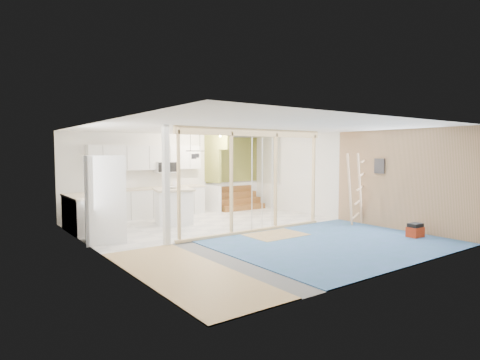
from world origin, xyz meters
TOP-DOWN VIEW (x-y plane):
  - room at (0.00, 0.00)m, footprint 7.01×8.01m
  - floor_overlays at (0.07, 0.06)m, footprint 7.00×8.00m
  - stud_frame at (-0.27, -0.00)m, footprint 4.66×0.14m
  - base_cabinets at (-1.61, 3.36)m, footprint 4.45×2.24m
  - upper_cabinets at (-0.84, 3.82)m, footprint 3.60×0.41m
  - green_partition at (2.04, 3.66)m, footprint 2.25×1.51m
  - pot_rack at (-0.31, 1.89)m, footprint 0.52×0.52m
  - sheathing_panel at (3.48, -2.00)m, footprint 0.02×4.00m
  - electrical_panel at (3.43, -1.40)m, footprint 0.04×0.30m
  - ceiling_light at (1.40, 3.00)m, footprint 0.32×0.32m
  - fridge at (-3.05, 1.13)m, footprint 1.01×0.98m
  - island at (-0.82, 2.23)m, footprint 1.26×1.26m
  - bowl at (-0.84, 2.20)m, footprint 0.28×0.28m
  - soap_bottle_a at (-1.94, 3.66)m, footprint 0.14×0.14m
  - soap_bottle_b at (-0.02, 3.76)m, footprint 0.12×0.12m
  - toolbox at (3.00, -2.72)m, footprint 0.37×0.28m
  - ladder at (3.13, -0.90)m, footprint 1.05×0.18m

SIDE VIEW (x-z plane):
  - floor_overlays at x=0.07m, z-range 0.00..0.02m
  - toolbox at x=3.00m, z-range -0.01..0.34m
  - base_cabinets at x=-1.61m, z-range 0.00..0.93m
  - island at x=-0.82m, z-range 0.00..1.00m
  - green_partition at x=2.04m, z-range -0.36..2.24m
  - fridge at x=-3.05m, z-range 0.00..1.94m
  - ladder at x=3.13m, z-range 0.02..1.99m
  - soap_bottle_b at x=-0.02m, z-range 0.93..1.14m
  - bowl at x=-0.84m, z-range 1.01..1.07m
  - soap_bottle_a at x=-1.94m, z-range 0.93..1.21m
  - sheathing_panel at x=3.48m, z-range 0.00..2.60m
  - room at x=0.00m, z-range 0.00..2.61m
  - stud_frame at x=-0.27m, z-range 0.31..2.91m
  - electrical_panel at x=3.43m, z-range 1.45..1.85m
  - upper_cabinets at x=-0.84m, z-range 1.39..2.25m
  - pot_rack at x=-0.31m, z-range 1.64..2.36m
  - ceiling_light at x=1.40m, z-range 2.50..2.58m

